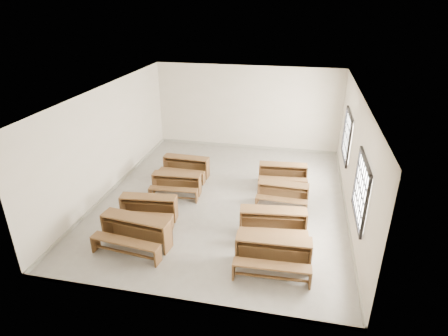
% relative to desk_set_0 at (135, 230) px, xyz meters
% --- Properties ---
extents(room, '(8.50, 8.50, 3.20)m').
position_rel_desk_set_0_xyz_m(room, '(1.67, 2.67, 1.70)').
color(room, gray).
rests_on(room, ground).
extents(desk_set_0, '(1.77, 1.06, 0.76)m').
position_rel_desk_set_0_xyz_m(desk_set_0, '(0.00, 0.00, 0.00)').
color(desk_set_0, brown).
rests_on(desk_set_0, ground).
extents(desk_set_1, '(1.56, 0.92, 0.67)m').
position_rel_desk_set_0_xyz_m(desk_set_1, '(-0.15, 1.16, -0.05)').
color(desk_set_1, brown).
rests_on(desk_set_1, ground).
extents(desk_set_2, '(1.49, 0.85, 0.65)m').
position_rel_desk_set_0_xyz_m(desk_set_2, '(0.12, 2.68, -0.06)').
color(desk_set_2, brown).
rests_on(desk_set_2, ground).
extents(desk_set_3, '(1.53, 0.83, 0.68)m').
position_rel_desk_set_0_xyz_m(desk_set_3, '(0.03, 3.92, -0.05)').
color(desk_set_3, brown).
rests_on(desk_set_3, ground).
extents(desk_set_4, '(1.67, 0.91, 0.74)m').
position_rel_desk_set_0_xyz_m(desk_set_4, '(3.27, -0.14, -0.01)').
color(desk_set_4, brown).
rests_on(desk_set_4, ground).
extents(desk_set_5, '(1.72, 1.02, 0.74)m').
position_rel_desk_set_0_xyz_m(desk_set_5, '(3.16, 1.06, -0.01)').
color(desk_set_5, brown).
rests_on(desk_set_5, ground).
extents(desk_set_6, '(1.46, 0.80, 0.65)m').
position_rel_desk_set_0_xyz_m(desk_set_6, '(3.30, 2.72, -0.06)').
color(desk_set_6, brown).
rests_on(desk_set_6, ground).
extents(desk_set_7, '(1.55, 0.88, 0.68)m').
position_rel_desk_set_0_xyz_m(desk_set_7, '(3.20, 3.99, -0.05)').
color(desk_set_7, brown).
rests_on(desk_set_7, ground).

